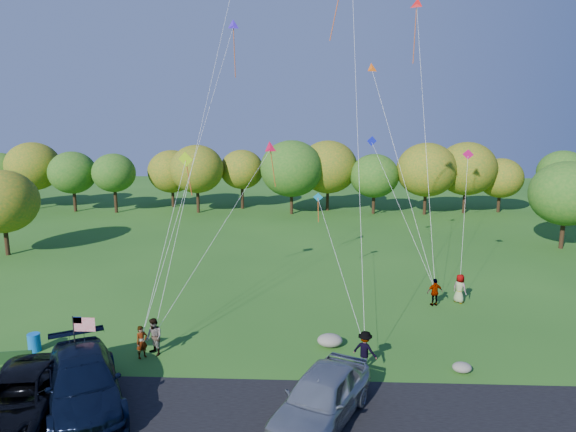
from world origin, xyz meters
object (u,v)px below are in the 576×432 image
at_px(flyer_d, 435,292).
at_px(trash_barrel, 34,342).
at_px(minivan_navy, 83,383).
at_px(flyer_a, 142,342).
at_px(minivan_dark, 18,399).
at_px(park_bench, 11,361).
at_px(flyer_c, 365,350).
at_px(minivan_silver, 321,397).
at_px(flyer_e, 460,288).
at_px(flyer_b, 154,337).

xyz_separation_m(flyer_d, trash_barrel, (-20.88, -6.88, -0.40)).
height_order(minivan_navy, flyer_a, minivan_navy).
height_order(minivan_dark, park_bench, minivan_dark).
height_order(flyer_a, trash_barrel, flyer_a).
bearing_deg(trash_barrel, flyer_c, -3.74).
bearing_deg(flyer_a, minivan_silver, -78.10).
bearing_deg(minivan_dark, minivan_navy, 21.63).
bearing_deg(flyer_e, flyer_c, 102.66).
bearing_deg(park_bench, flyer_a, 6.69).
xyz_separation_m(flyer_a, park_bench, (-5.37, -1.70, -0.22)).
distance_m(minivan_navy, minivan_silver, 9.33).
height_order(minivan_silver, flyer_c, minivan_silver).
relative_size(minivan_navy, minivan_silver, 1.16).
relative_size(minivan_dark, flyer_a, 4.06).
height_order(minivan_silver, flyer_d, minivan_silver).
bearing_deg(flyer_d, park_bench, 10.55).
height_order(minivan_navy, flyer_d, minivan_navy).
relative_size(minivan_dark, park_bench, 3.34).
distance_m(flyer_a, flyer_d, 17.07).
bearing_deg(minivan_navy, flyer_a, 49.20).
height_order(minivan_silver, flyer_b, minivan_silver).
height_order(flyer_a, flyer_d, flyer_d).
relative_size(minivan_silver, flyer_a, 3.64).
height_order(flyer_b, trash_barrel, flyer_b).
xyz_separation_m(minivan_silver, flyer_e, (8.68, 12.75, -0.15)).
distance_m(minivan_dark, trash_barrel, 6.31).
bearing_deg(flyer_d, minivan_dark, 21.60).
bearing_deg(flyer_a, minivan_dark, -167.11).
distance_m(minivan_navy, flyer_e, 21.69).
distance_m(flyer_d, park_bench, 22.66).
xyz_separation_m(minivan_dark, flyer_b, (3.42, 5.62, -0.05)).
relative_size(flyer_c, flyer_d, 1.05).
distance_m(flyer_c, trash_barrel, 15.93).
bearing_deg(flyer_a, flyer_c, -51.36).
bearing_deg(flyer_c, flyer_d, -91.04).
height_order(flyer_e, trash_barrel, flyer_e).
distance_m(minivan_navy, park_bench, 5.08).
distance_m(minivan_navy, flyer_a, 4.29).
xyz_separation_m(flyer_c, park_bench, (-15.78, -1.12, -0.32)).
xyz_separation_m(flyer_a, flyer_b, (0.50, 0.33, 0.12)).
bearing_deg(trash_barrel, flyer_e, 18.37).
bearing_deg(trash_barrel, minivan_silver, -20.86).
bearing_deg(flyer_d, flyer_c, 44.78).
relative_size(flyer_a, trash_barrel, 1.79).
height_order(flyer_c, trash_barrel, flyer_c).
height_order(flyer_c, flyer_e, flyer_e).
bearing_deg(flyer_e, flyer_d, 70.79).
height_order(flyer_b, park_bench, flyer_b).
bearing_deg(minivan_navy, flyer_e, 5.96).
relative_size(minivan_silver, flyer_e, 3.24).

